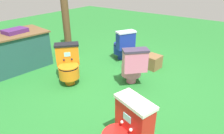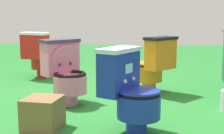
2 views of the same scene
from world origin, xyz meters
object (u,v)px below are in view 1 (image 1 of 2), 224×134
at_px(small_crate, 153,62).
at_px(vendor_table, 11,51).
at_px(toilet_pink, 133,66).
at_px(toilet_red, 126,132).
at_px(toilet_orange, 68,64).
at_px(lemon_bucket, 71,54).
at_px(wooden_post, 65,16).
at_px(toilet_blue, 123,45).

bearing_deg(small_crate, vendor_table, 126.85).
height_order(toilet_pink, small_crate, toilet_pink).
bearing_deg(toilet_red, vendor_table, 8.55).
relative_size(toilet_pink, vendor_table, 0.47).
relative_size(toilet_orange, lemon_bucket, 2.63).
bearing_deg(toilet_red, wooden_post, -15.09).
xyz_separation_m(wooden_post, small_crate, (0.38, -2.25, -0.79)).
bearing_deg(wooden_post, toilet_pink, -101.76).
distance_m(toilet_blue, wooden_post, 1.63).
bearing_deg(toilet_orange, wooden_post, -90.14).
distance_m(toilet_blue, vendor_table, 2.42).
distance_m(toilet_red, lemon_bucket, 3.00).
distance_m(toilet_pink, small_crate, 0.88).
relative_size(toilet_pink, wooden_post, 0.39).
relative_size(toilet_red, wooden_post, 0.39).
height_order(toilet_orange, vendor_table, vendor_table).
bearing_deg(toilet_pink, toilet_orange, 166.69).
xyz_separation_m(toilet_red, wooden_post, (1.90, 3.01, 0.56)).
xyz_separation_m(toilet_orange, vendor_table, (-0.31, 1.40, 0.02)).
height_order(vendor_table, small_crate, vendor_table).
relative_size(toilet_red, toilet_blue, 1.00).
bearing_deg(toilet_blue, lemon_bucket, 152.43).
distance_m(toilet_blue, small_crate, 0.80).
xyz_separation_m(toilet_red, vendor_table, (0.48, 3.16, 0.02)).
xyz_separation_m(toilet_pink, small_crate, (0.84, -0.00, -0.23)).
relative_size(toilet_pink, toilet_blue, 1.00).
relative_size(wooden_post, small_crate, 5.73).
bearing_deg(toilet_blue, wooden_post, 131.63).
distance_m(toilet_pink, wooden_post, 2.36).
height_order(toilet_pink, toilet_blue, same).
bearing_deg(vendor_table, toilet_orange, -77.36).
relative_size(small_crate, lemon_bucket, 1.18).
height_order(toilet_orange, toilet_red, same).
distance_m(wooden_post, small_crate, 2.41).
relative_size(toilet_orange, vendor_table, 0.47).
bearing_deg(small_crate, wooden_post, 99.53).
bearing_deg(vendor_table, toilet_blue, -42.45).
relative_size(toilet_red, small_crate, 2.24).
relative_size(toilet_pink, small_crate, 2.24).
height_order(toilet_red, lemon_bucket, toilet_red).
distance_m(toilet_orange, toilet_pink, 1.18).
bearing_deg(toilet_blue, toilet_pink, -109.88).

